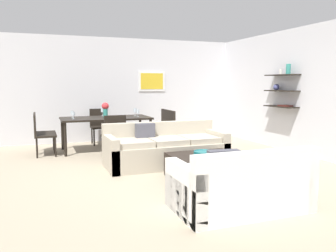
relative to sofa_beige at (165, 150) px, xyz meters
The scene contains 21 objects.
ground_plane 0.45m from the sofa_beige, 80.59° to the right, with size 18.00×18.00×0.00m, color tan.
back_wall_unit 3.38m from the sofa_beige, 83.58° to the left, with size 8.40×0.09×2.70m.
right_wall_shelf_unit 3.27m from the sofa_beige, ahead, with size 0.34×8.20×2.70m.
sofa_beige is the anchor object (origin of this frame).
loveseat_white 2.49m from the sofa_beige, 89.00° to the right, with size 1.58×0.90×0.78m.
coffee_table 1.15m from the sofa_beige, 75.55° to the right, with size 1.09×0.94×0.38m.
decorative_bowl 1.15m from the sofa_beige, 78.30° to the right, with size 0.31×0.31×0.08m.
candle_jar 1.21m from the sofa_beige, 64.77° to the right, with size 0.08×0.08×0.06m, color silver.
dining_table 2.06m from the sofa_beige, 111.64° to the left, with size 1.98×0.97×0.75m.
dining_chair_foot 1.26m from the sofa_beige, 126.98° to the left, with size 0.44×0.44×0.88m.
dining_chair_right_near 1.80m from the sofa_beige, 68.68° to the left, with size 0.44×0.44×0.88m.
dining_chair_head 2.88m from the sofa_beige, 105.07° to the left, with size 0.44×0.44×0.88m.
dining_chair_left_far 3.01m from the sofa_beige, 135.59° to the left, with size 0.44×0.44×0.88m.
dining_chair_left_near 2.72m from the sofa_beige, 142.17° to the left, with size 0.44×0.44×0.88m.
dining_chair_right_far 2.21m from the sofa_beige, 72.81° to the left, with size 0.44×0.44×0.88m.
wine_glass_right_near 1.85m from the sofa_beige, 90.86° to the left, with size 0.07×0.07×0.17m.
wine_glass_right_far 2.09m from the sofa_beige, 90.76° to the left, with size 0.07×0.07×0.18m.
wine_glass_left_far 2.55m from the sofa_beige, 126.24° to the left, with size 0.07×0.07×0.16m.
wine_glass_left_near 2.36m from the sofa_beige, 129.78° to the left, with size 0.07×0.07×0.15m.
wine_glass_head 2.49m from the sofa_beige, 107.95° to the left, with size 0.07×0.07×0.19m.
centerpiece_vase 2.14m from the sofa_beige, 111.59° to the left, with size 0.16×0.16×0.33m.
Camera 1 is at (-2.25, -5.64, 1.51)m, focal length 37.30 mm.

